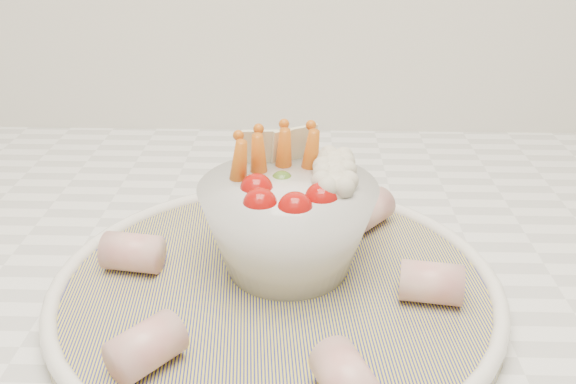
{
  "coord_description": "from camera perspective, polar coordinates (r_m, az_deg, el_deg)",
  "views": [
    {
      "loc": [
        0.2,
        0.97,
        1.21
      ],
      "look_at": [
        0.18,
        1.4,
        1.0
      ],
      "focal_mm": 40.0,
      "sensor_mm": 36.0,
      "label": 1
    }
  ],
  "objects": [
    {
      "name": "serving_platter",
      "position": [
        0.49,
        -1.06,
        -8.55
      ],
      "size": [
        0.37,
        0.37,
        0.02
      ],
      "color": "navy",
      "rests_on": "kitchen_counter"
    },
    {
      "name": "cured_meat_rolls",
      "position": [
        0.48,
        -1.07,
        -6.67
      ],
      "size": [
        0.27,
        0.29,
        0.03
      ],
      "color": "#C35B59",
      "rests_on": "serving_platter"
    },
    {
      "name": "veggie_bowl",
      "position": [
        0.49,
        0.1,
        -2.61
      ],
      "size": [
        0.14,
        0.14,
        0.11
      ],
      "color": "silver",
      "rests_on": "serving_platter"
    }
  ]
}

